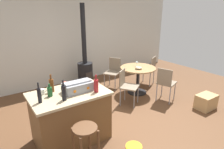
% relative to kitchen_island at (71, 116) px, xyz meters
% --- Properties ---
extents(ground_plane, '(8.80, 8.80, 0.00)m').
position_rel_kitchen_island_xyz_m(ground_plane, '(1.25, -0.06, -0.45)').
color(ground_plane, brown).
extents(back_wall, '(8.00, 0.10, 2.70)m').
position_rel_kitchen_island_xyz_m(back_wall, '(1.25, 2.74, 0.90)').
color(back_wall, beige).
rests_on(back_wall, ground_plane).
extents(kitchen_island, '(1.25, 0.83, 0.90)m').
position_rel_kitchen_island_xyz_m(kitchen_island, '(0.00, 0.00, 0.00)').
color(kitchen_island, brown).
rests_on(kitchen_island, ground_plane).
extents(wooden_stool, '(0.35, 0.35, 0.68)m').
position_rel_kitchen_island_xyz_m(wooden_stool, '(-0.10, -0.73, 0.05)').
color(wooden_stool, brown).
rests_on(wooden_stool, ground_plane).
extents(dining_table, '(0.95, 0.95, 0.73)m').
position_rel_kitchen_island_xyz_m(dining_table, '(2.31, 0.82, 0.10)').
color(dining_table, black).
rests_on(dining_table, ground_plane).
extents(folding_chair_near, '(0.53, 0.53, 0.88)m').
position_rel_kitchen_island_xyz_m(folding_chair_near, '(3.00, 1.07, 0.07)').
color(folding_chair_near, '#7F705B').
rests_on(folding_chair_near, ground_plane).
extents(folding_chair_far, '(0.55, 0.55, 0.87)m').
position_rel_kitchen_island_xyz_m(folding_chair_far, '(1.99, 1.52, 0.06)').
color(folding_chair_far, '#7F705B').
rests_on(folding_chair_far, ground_plane).
extents(folding_chair_left, '(0.55, 0.55, 0.86)m').
position_rel_kitchen_island_xyz_m(folding_chair_left, '(1.64, 0.48, 0.05)').
color(folding_chair_left, '#7F705B').
rests_on(folding_chair_left, ground_plane).
extents(folding_chair_right, '(0.51, 0.51, 0.88)m').
position_rel_kitchen_island_xyz_m(folding_chair_right, '(2.50, 0.03, 0.07)').
color(folding_chair_right, '#7F705B').
rests_on(folding_chair_right, ground_plane).
extents(wood_stove, '(0.44, 0.45, 2.36)m').
position_rel_kitchen_island_xyz_m(wood_stove, '(1.37, 2.07, 0.11)').
color(wood_stove, black).
rests_on(wood_stove, ground_plane).
extents(toolbox, '(0.48, 0.28, 0.18)m').
position_rel_kitchen_island_xyz_m(toolbox, '(0.15, -0.03, 0.53)').
color(toolbox, gray).
rests_on(toolbox, kitchen_island).
extents(bottle_0, '(0.07, 0.07, 0.32)m').
position_rel_kitchen_island_xyz_m(bottle_0, '(-0.16, -0.21, 0.57)').
color(bottle_0, black).
rests_on(bottle_0, kitchen_island).
extents(bottle_1, '(0.06, 0.06, 0.31)m').
position_rel_kitchen_island_xyz_m(bottle_1, '(-0.48, -0.08, 0.57)').
color(bottle_1, black).
rests_on(bottle_1, kitchen_island).
extents(bottle_2, '(0.08, 0.08, 0.21)m').
position_rel_kitchen_island_xyz_m(bottle_2, '(-0.29, 0.05, 0.53)').
color(bottle_2, '#194C23').
rests_on(bottle_2, kitchen_island).
extents(bottle_3, '(0.08, 0.08, 0.30)m').
position_rel_kitchen_island_xyz_m(bottle_3, '(-0.21, 0.21, 0.56)').
color(bottle_3, '#603314').
rests_on(bottle_3, kitchen_island).
extents(bottle_4, '(0.07, 0.07, 0.30)m').
position_rel_kitchen_island_xyz_m(bottle_4, '(0.39, -0.24, 0.56)').
color(bottle_4, maroon).
rests_on(bottle_4, kitchen_island).
extents(cup_0, '(0.12, 0.08, 0.11)m').
position_rel_kitchen_island_xyz_m(cup_0, '(0.48, -0.08, 0.50)').
color(cup_0, white).
rests_on(cup_0, kitchen_island).
extents(cup_1, '(0.11, 0.07, 0.08)m').
position_rel_kitchen_island_xyz_m(cup_1, '(0.45, 0.11, 0.49)').
color(cup_1, '#DB6651').
rests_on(cup_1, kitchen_island).
extents(cup_2, '(0.12, 0.09, 0.09)m').
position_rel_kitchen_island_xyz_m(cup_2, '(-0.38, 0.20, 0.49)').
color(cup_2, white).
rests_on(cup_2, kitchen_island).
extents(cup_3, '(0.11, 0.07, 0.09)m').
position_rel_kitchen_island_xyz_m(cup_3, '(0.33, 0.24, 0.49)').
color(cup_3, '#383838').
rests_on(cup_3, kitchen_island).
extents(cup_4, '(0.12, 0.08, 0.09)m').
position_rel_kitchen_island_xyz_m(cup_4, '(0.04, 0.27, 0.49)').
color(cup_4, '#DB6651').
rests_on(cup_4, kitchen_island).
extents(wine_glass, '(0.07, 0.07, 0.14)m').
position_rel_kitchen_island_xyz_m(wine_glass, '(2.34, 0.92, 0.38)').
color(wine_glass, silver).
rests_on(wine_glass, dining_table).
extents(serving_bowl, '(0.18, 0.18, 0.07)m').
position_rel_kitchen_island_xyz_m(serving_bowl, '(2.21, 0.70, 0.31)').
color(serving_bowl, tan).
rests_on(serving_bowl, dining_table).
extents(cardboard_box, '(0.48, 0.34, 0.34)m').
position_rel_kitchen_island_xyz_m(cardboard_box, '(3.01, -0.77, -0.28)').
color(cardboard_box, tan).
rests_on(cardboard_box, ground_plane).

